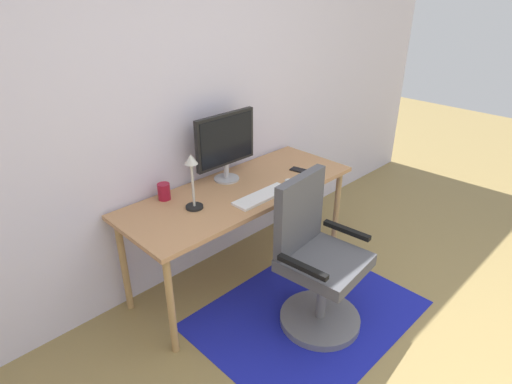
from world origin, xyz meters
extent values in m
cube|color=silver|center=(0.00, 2.20, 1.30)|extent=(6.00, 0.10, 2.60)
cube|color=#181F9E|center=(0.21, 1.18, 0.00)|extent=(1.42, 1.08, 0.01)
cube|color=tan|center=(0.20, 1.81, 0.70)|extent=(1.70, 0.65, 0.03)
cylinder|color=tan|center=(-0.59, 1.54, 0.34)|extent=(0.04, 0.04, 0.69)
cylinder|color=tan|center=(0.99, 1.54, 0.34)|extent=(0.04, 0.04, 0.69)
cylinder|color=tan|center=(-0.59, 2.07, 0.34)|extent=(0.04, 0.04, 0.69)
cylinder|color=tan|center=(0.99, 2.07, 0.34)|extent=(0.04, 0.04, 0.69)
cylinder|color=#B2B2B7|center=(0.23, 1.99, 0.73)|extent=(0.18, 0.18, 0.01)
cylinder|color=#B2B2B7|center=(0.23, 1.99, 0.79)|extent=(0.04, 0.04, 0.11)
cube|color=black|center=(0.23, 1.99, 1.02)|extent=(0.49, 0.04, 0.36)
cube|color=black|center=(0.23, 1.97, 1.02)|extent=(0.45, 0.00, 0.32)
cube|color=white|center=(0.21, 1.61, 0.73)|extent=(0.43, 0.13, 0.02)
ellipsoid|color=white|center=(0.50, 1.62, 0.74)|extent=(0.06, 0.10, 0.03)
cylinder|color=maroon|center=(-0.26, 2.04, 0.77)|extent=(0.08, 0.08, 0.11)
cube|color=black|center=(0.72, 1.72, 0.72)|extent=(0.10, 0.15, 0.01)
cylinder|color=black|center=(-0.19, 1.81, 0.73)|extent=(0.11, 0.11, 0.01)
cylinder|color=beige|center=(-0.19, 1.81, 0.88)|extent=(0.02, 0.02, 0.28)
cone|color=beige|center=(-0.19, 1.81, 1.05)|extent=(0.08, 0.08, 0.06)
cylinder|color=slate|center=(0.21, 1.08, 0.03)|extent=(0.52, 0.52, 0.05)
cylinder|color=slate|center=(0.21, 1.08, 0.24)|extent=(0.06, 0.06, 0.38)
cube|color=#4C4C51|center=(0.21, 1.08, 0.47)|extent=(0.50, 0.50, 0.08)
cube|color=#4C4C51|center=(0.19, 1.28, 0.75)|extent=(0.44, 0.10, 0.48)
cube|color=black|center=(-0.04, 1.06, 0.58)|extent=(0.07, 0.32, 0.03)
cube|color=black|center=(0.46, 1.11, 0.58)|extent=(0.07, 0.32, 0.03)
camera|label=1|loc=(-1.57, -0.13, 2.01)|focal=29.99mm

